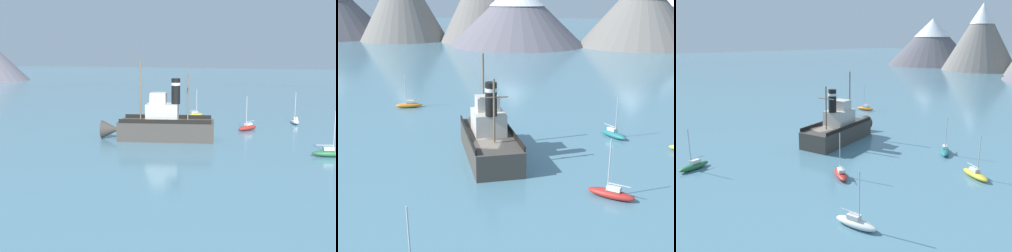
{
  "view_description": "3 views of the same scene",
  "coord_description": "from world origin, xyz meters",
  "views": [
    {
      "loc": [
        -48.18,
        -19.38,
        10.6
      ],
      "look_at": [
        0.56,
        3.0,
        1.62
      ],
      "focal_mm": 45.0,
      "sensor_mm": 36.0,
      "label": 1
    },
    {
      "loc": [
        6.18,
        -36.04,
        15.27
      ],
      "look_at": [
        0.97,
        6.78,
        2.09
      ],
      "focal_mm": 45.0,
      "sensor_mm": 36.0,
      "label": 2
    },
    {
      "loc": [
        39.73,
        -26.7,
        14.97
      ],
      "look_at": [
        -0.15,
        4.04,
        2.18
      ],
      "focal_mm": 38.0,
      "sensor_mm": 36.0,
      "label": 3
    }
  ],
  "objects": [
    {
      "name": "ground_plane",
      "position": [
        0.0,
        0.0,
        0.0
      ],
      "size": [
        600.0,
        600.0,
        0.0
      ],
      "primitive_type": "plane",
      "color": "teal"
    },
    {
      "name": "sailboat_orange",
      "position": [
        -14.94,
        21.02,
        0.43
      ],
      "size": [
        3.96,
        2.13,
        4.9
      ],
      "color": "orange",
      "rests_on": "ground"
    },
    {
      "name": "sailboat_teal",
      "position": [
        12.82,
        10.71,
        0.43
      ],
      "size": [
        3.17,
        3.7,
        4.9
      ],
      "color": "#23757A",
      "rests_on": "ground"
    },
    {
      "name": "sailboat_red",
      "position": [
        10.81,
        -4.89,
        0.43
      ],
      "size": [
        3.92,
        2.56,
        4.9
      ],
      "color": "#B22823",
      "rests_on": "ground"
    },
    {
      "name": "old_tugboat",
      "position": [
        -0.42,
        3.46,
        1.83
      ],
      "size": [
        8.08,
        14.71,
        9.9
      ],
      "color": "#423D38",
      "rests_on": "ground"
    },
    {
      "name": "mountain_ridge",
      "position": [
        -0.92,
        120.76,
        11.96
      ],
      "size": [
        211.76,
        70.46,
        30.0
      ],
      "color": "#56545B",
      "rests_on": "ground"
    }
  ]
}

